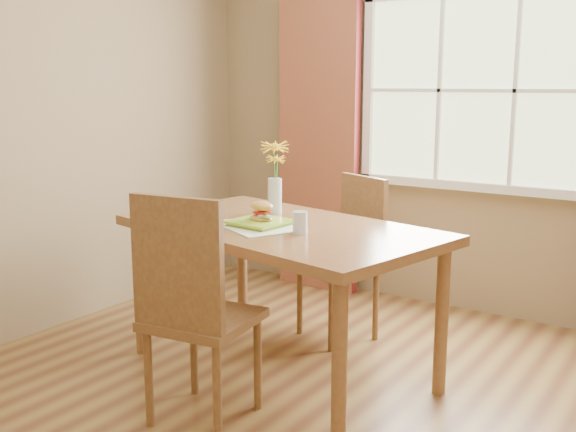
{
  "coord_description": "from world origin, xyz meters",
  "views": [
    {
      "loc": [
        1.47,
        -2.52,
        1.54
      ],
      "look_at": [
        -0.41,
        0.27,
        0.88
      ],
      "focal_mm": 42.0,
      "sensor_mm": 36.0,
      "label": 1
    }
  ],
  "objects_px": {
    "dining_table": "(280,240)",
    "flower_vase": "(275,170)",
    "chair_far": "(349,250)",
    "water_glass": "(300,223)",
    "croissant_sandwich": "(261,212)",
    "chair_near": "(191,302)"
  },
  "relations": [
    {
      "from": "chair_far",
      "to": "croissant_sandwich",
      "type": "distance_m",
      "value": 0.85
    },
    {
      "from": "flower_vase",
      "to": "croissant_sandwich",
      "type": "bearing_deg",
      "value": -66.4
    },
    {
      "from": "dining_table",
      "to": "flower_vase",
      "type": "distance_m",
      "value": 0.46
    },
    {
      "from": "dining_table",
      "to": "flower_vase",
      "type": "xyz_separation_m",
      "value": [
        -0.21,
        0.25,
        0.33
      ]
    },
    {
      "from": "chair_near",
      "to": "flower_vase",
      "type": "relative_size",
      "value": 2.65
    },
    {
      "from": "dining_table",
      "to": "flower_vase",
      "type": "relative_size",
      "value": 4.48
    },
    {
      "from": "dining_table",
      "to": "chair_far",
      "type": "relative_size",
      "value": 1.85
    },
    {
      "from": "chair_near",
      "to": "dining_table",
      "type": "bearing_deg",
      "value": 83.1
    },
    {
      "from": "chair_near",
      "to": "chair_far",
      "type": "distance_m",
      "value": 1.41
    },
    {
      "from": "water_glass",
      "to": "flower_vase",
      "type": "distance_m",
      "value": 0.59
    },
    {
      "from": "chair_near",
      "to": "water_glass",
      "type": "relative_size",
      "value": 9.86
    },
    {
      "from": "dining_table",
      "to": "croissant_sandwich",
      "type": "xyz_separation_m",
      "value": [
        -0.07,
        -0.07,
        0.16
      ]
    },
    {
      "from": "chair_far",
      "to": "croissant_sandwich",
      "type": "relative_size",
      "value": 5.96
    },
    {
      "from": "chair_far",
      "to": "water_glass",
      "type": "height_order",
      "value": "chair_far"
    },
    {
      "from": "dining_table",
      "to": "chair_near",
      "type": "height_order",
      "value": "chair_near"
    },
    {
      "from": "croissant_sandwich",
      "to": "water_glass",
      "type": "xyz_separation_m",
      "value": [
        0.27,
        -0.05,
        -0.02
      ]
    },
    {
      "from": "chair_near",
      "to": "croissant_sandwich",
      "type": "relative_size",
      "value": 6.5
    },
    {
      "from": "water_glass",
      "to": "croissant_sandwich",
      "type": "bearing_deg",
      "value": 170.02
    },
    {
      "from": "water_glass",
      "to": "chair_near",
      "type": "bearing_deg",
      "value": -107.95
    },
    {
      "from": "croissant_sandwich",
      "to": "water_glass",
      "type": "relative_size",
      "value": 1.52
    },
    {
      "from": "chair_far",
      "to": "water_glass",
      "type": "bearing_deg",
      "value": -54.67
    },
    {
      "from": "chair_near",
      "to": "chair_far",
      "type": "xyz_separation_m",
      "value": [
        0.02,
        1.41,
        -0.05
      ]
    }
  ]
}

